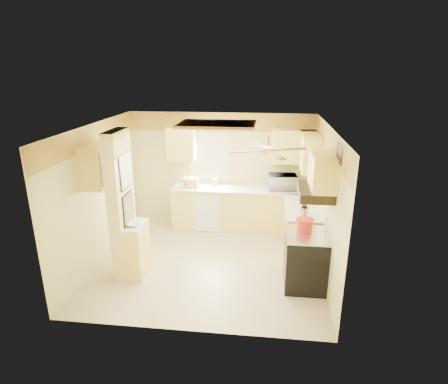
# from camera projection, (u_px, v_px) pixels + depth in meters

# --- Properties ---
(floor) EXTENTS (4.00, 4.00, 0.00)m
(floor) POSITION_uv_depth(u_px,v_px,m) (209.00, 262.00, 6.90)
(floor) COLOR #C4AF88
(floor) RESTS_ON ground
(ceiling) EXTENTS (4.00, 4.00, 0.00)m
(ceiling) POSITION_uv_depth(u_px,v_px,m) (207.00, 126.00, 6.10)
(ceiling) COLOR white
(ceiling) RESTS_ON wall_back
(wall_back) EXTENTS (4.00, 0.00, 4.00)m
(wall_back) POSITION_uv_depth(u_px,v_px,m) (221.00, 170.00, 8.29)
(wall_back) COLOR #DACF85
(wall_back) RESTS_ON floor
(wall_front) EXTENTS (4.00, 0.00, 4.00)m
(wall_front) POSITION_uv_depth(u_px,v_px,m) (184.00, 249.00, 4.71)
(wall_front) COLOR #DACF85
(wall_front) RESTS_ON floor
(wall_left) EXTENTS (0.00, 3.80, 3.80)m
(wall_left) POSITION_uv_depth(u_px,v_px,m) (98.00, 194.00, 6.72)
(wall_left) COLOR #DACF85
(wall_left) RESTS_ON floor
(wall_right) EXTENTS (0.00, 3.80, 3.80)m
(wall_right) POSITION_uv_depth(u_px,v_px,m) (325.00, 203.00, 6.28)
(wall_right) COLOR #DACF85
(wall_right) RESTS_ON floor
(wallpaper_border) EXTENTS (4.00, 0.02, 0.40)m
(wallpaper_border) POSITION_uv_depth(u_px,v_px,m) (221.00, 122.00, 7.93)
(wallpaper_border) COLOR yellow
(wallpaper_border) RESTS_ON wall_back
(partition_column) EXTENTS (0.20, 0.70, 2.50)m
(partition_column) POSITION_uv_depth(u_px,v_px,m) (121.00, 206.00, 6.13)
(partition_column) COLOR #DACF85
(partition_column) RESTS_ON floor
(partition_ledge) EXTENTS (0.25, 0.55, 0.90)m
(partition_ledge) POSITION_uv_depth(u_px,v_px,m) (138.00, 251.00, 6.37)
(partition_ledge) COLOR #F6DB69
(partition_ledge) RESTS_ON floor
(ledge_top) EXTENTS (0.28, 0.58, 0.04)m
(ledge_top) POSITION_uv_depth(u_px,v_px,m) (136.00, 225.00, 6.21)
(ledge_top) COLOR silver
(ledge_top) RESTS_ON partition_ledge
(lower_cabinets_back) EXTENTS (3.00, 0.60, 0.90)m
(lower_cabinets_back) POSITION_uv_depth(u_px,v_px,m) (242.00, 209.00, 8.21)
(lower_cabinets_back) COLOR #F6DB69
(lower_cabinets_back) RESTS_ON floor
(lower_cabinets_right) EXTENTS (0.60, 1.40, 0.90)m
(lower_cabinets_right) POSITION_uv_depth(u_px,v_px,m) (301.00, 231.00, 7.13)
(lower_cabinets_right) COLOR #F6DB69
(lower_cabinets_right) RESTS_ON floor
(countertop_back) EXTENTS (3.04, 0.64, 0.04)m
(countertop_back) POSITION_uv_depth(u_px,v_px,m) (243.00, 189.00, 8.05)
(countertop_back) COLOR silver
(countertop_back) RESTS_ON lower_cabinets_back
(countertop_right) EXTENTS (0.64, 1.44, 0.04)m
(countertop_right) POSITION_uv_depth(u_px,v_px,m) (303.00, 208.00, 6.98)
(countertop_right) COLOR silver
(countertop_right) RESTS_ON lower_cabinets_right
(dishwasher_panel) EXTENTS (0.58, 0.02, 0.80)m
(dishwasher_panel) POSITION_uv_depth(u_px,v_px,m) (206.00, 214.00, 8.00)
(dishwasher_panel) COLOR white
(dishwasher_panel) RESTS_ON lower_cabinets_back
(window) EXTENTS (0.92, 0.02, 1.02)m
(window) POSITION_uv_depth(u_px,v_px,m) (210.00, 156.00, 8.21)
(window) COLOR white
(window) RESTS_ON wall_back
(upper_cab_back_left) EXTENTS (0.60, 0.35, 0.70)m
(upper_cab_back_left) POSITION_uv_depth(u_px,v_px,m) (181.00, 144.00, 8.03)
(upper_cab_back_left) COLOR #F6DB69
(upper_cab_back_left) RESTS_ON wall_back
(upper_cab_back_right) EXTENTS (0.90, 0.35, 0.70)m
(upper_cab_back_right) POSITION_uv_depth(u_px,v_px,m) (294.00, 146.00, 7.76)
(upper_cab_back_right) COLOR #F6DB69
(upper_cab_back_right) RESTS_ON wall_back
(upper_cab_right) EXTENTS (0.35, 1.00, 0.70)m
(upper_cab_right) POSITION_uv_depth(u_px,v_px,m) (310.00, 152.00, 7.28)
(upper_cab_right) COLOR #F6DB69
(upper_cab_right) RESTS_ON wall_right
(upper_cab_left_wall) EXTENTS (0.35, 0.75, 0.70)m
(upper_cab_left_wall) POSITION_uv_depth(u_px,v_px,m) (98.00, 165.00, 6.28)
(upper_cab_left_wall) COLOR #F6DB69
(upper_cab_left_wall) RESTS_ON wall_left
(upper_cab_over_stove) EXTENTS (0.35, 0.76, 0.52)m
(upper_cab_over_stove) POSITION_uv_depth(u_px,v_px,m) (323.00, 171.00, 5.56)
(upper_cab_over_stove) COLOR #F6DB69
(upper_cab_over_stove) RESTS_ON wall_right
(stove) EXTENTS (0.68, 0.77, 0.92)m
(stove) POSITION_uv_depth(u_px,v_px,m) (305.00, 260.00, 6.05)
(stove) COLOR black
(stove) RESTS_ON floor
(range_hood) EXTENTS (0.50, 0.76, 0.14)m
(range_hood) POSITION_uv_depth(u_px,v_px,m) (315.00, 192.00, 5.67)
(range_hood) COLOR black
(range_hood) RESTS_ON upper_cab_over_stove
(poster_menu) EXTENTS (0.02, 0.42, 0.57)m
(poster_menu) POSITION_uv_depth(u_px,v_px,m) (125.00, 171.00, 5.93)
(poster_menu) COLOR black
(poster_menu) RESTS_ON partition_column
(poster_nashville) EXTENTS (0.02, 0.42, 0.57)m
(poster_nashville) POSITION_uv_depth(u_px,v_px,m) (128.00, 209.00, 6.14)
(poster_nashville) COLOR black
(poster_nashville) RESTS_ON partition_column
(ceiling_light_panel) EXTENTS (1.35, 0.95, 0.06)m
(ceiling_light_panel) POSITION_uv_depth(u_px,v_px,m) (217.00, 125.00, 6.57)
(ceiling_light_panel) COLOR brown
(ceiling_light_panel) RESTS_ON ceiling
(ceiling_fan) EXTENTS (1.15, 1.15, 0.26)m
(ceiling_fan) POSITION_uv_depth(u_px,v_px,m) (268.00, 150.00, 5.40)
(ceiling_fan) COLOR gold
(ceiling_fan) RESTS_ON ceiling
(vent_grate) EXTENTS (0.02, 0.40, 0.25)m
(vent_grate) POSITION_uv_depth(u_px,v_px,m) (340.00, 154.00, 5.10)
(vent_grate) COLOR black
(vent_grate) RESTS_ON wall_right
(microwave) EXTENTS (0.62, 0.45, 0.32)m
(microwave) POSITION_uv_depth(u_px,v_px,m) (283.00, 182.00, 7.92)
(microwave) COLOR white
(microwave) RESTS_ON countertop_back
(bowl) EXTENTS (0.24, 0.24, 0.05)m
(bowl) POSITION_uv_depth(u_px,v_px,m) (133.00, 225.00, 6.13)
(bowl) COLOR white
(bowl) RESTS_ON ledge_top
(dutch_oven) EXTENTS (0.28, 0.28, 0.19)m
(dutch_oven) POSITION_uv_depth(u_px,v_px,m) (304.00, 224.00, 6.03)
(dutch_oven) COLOR red
(dutch_oven) RESTS_ON stove
(kettle) EXTENTS (0.15, 0.15, 0.23)m
(kettle) POSITION_uv_depth(u_px,v_px,m) (304.00, 213.00, 6.41)
(kettle) COLOR silver
(kettle) RESTS_ON countertop_right
(dish_rack) EXTENTS (0.36, 0.28, 0.20)m
(dish_rack) POSITION_uv_depth(u_px,v_px,m) (191.00, 183.00, 8.14)
(dish_rack) COLOR #DCB97E
(dish_rack) RESTS_ON countertop_back
(utensil_crock) EXTENTS (0.11, 0.11, 0.21)m
(utensil_crock) POSITION_uv_depth(u_px,v_px,m) (215.00, 182.00, 8.22)
(utensil_crock) COLOR white
(utensil_crock) RESTS_ON countertop_back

